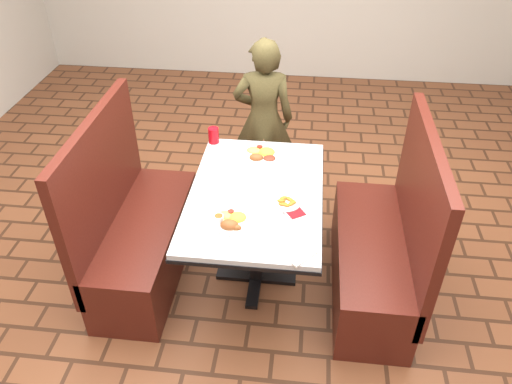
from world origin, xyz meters
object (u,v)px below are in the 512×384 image
at_px(dining_table, 256,204).
at_px(far_dinner_plate, 262,153).
at_px(near_dinner_plate, 231,219).
at_px(red_tumbler, 214,135).
at_px(booth_bench_left, 138,234).
at_px(booth_bench_right, 379,253).
at_px(plantain_plate, 286,203).
at_px(diner_person, 263,119).

distance_m(dining_table, far_dinner_plate, 0.42).
distance_m(near_dinner_plate, red_tumbler, 0.89).
bearing_deg(red_tumbler, near_dinner_plate, -73.24).
relative_size(dining_table, red_tumbler, 11.00).
distance_m(dining_table, booth_bench_left, 0.86).
height_order(booth_bench_right, plantain_plate, booth_bench_right).
bearing_deg(booth_bench_left, red_tumbler, 51.42).
bearing_deg(far_dinner_plate, diner_person, 94.85).
height_order(booth_bench_left, plantain_plate, booth_bench_left).
relative_size(booth_bench_right, red_tumbler, 10.89).
distance_m(diner_person, near_dinner_plate, 1.40).
distance_m(far_dinner_plate, plantain_plate, 0.54).
bearing_deg(dining_table, plantain_plate, -27.17).
xyz_separation_m(booth_bench_left, diner_person, (0.73, 1.09, 0.33)).
distance_m(booth_bench_left, near_dinner_plate, 0.88).
height_order(booth_bench_left, diner_person, diner_person).
relative_size(booth_bench_left, far_dinner_plate, 4.36).
bearing_deg(diner_person, booth_bench_right, 123.78).
bearing_deg(diner_person, near_dinner_plate, 83.98).
bearing_deg(diner_person, booth_bench_left, 51.70).
bearing_deg(near_dinner_plate, diner_person, 88.50).
xyz_separation_m(far_dinner_plate, plantain_plate, (0.20, -0.50, -0.01)).
xyz_separation_m(booth_bench_left, far_dinner_plate, (0.79, 0.40, 0.45)).
distance_m(booth_bench_left, booth_bench_right, 1.60).
height_order(dining_table, diner_person, diner_person).
bearing_deg(dining_table, red_tumbler, 123.23).
bearing_deg(booth_bench_right, diner_person, 128.31).
bearing_deg(near_dinner_plate, red_tumbler, 106.76).
bearing_deg(far_dinner_plate, dining_table, -88.92).
relative_size(diner_person, near_dinner_plate, 5.53).
relative_size(booth_bench_right, near_dinner_plate, 5.05).
xyz_separation_m(booth_bench_right, far_dinner_plate, (-0.81, 0.40, 0.45)).
xyz_separation_m(diner_person, near_dinner_plate, (-0.04, -1.40, 0.12)).
bearing_deg(red_tumbler, diner_person, 61.67).
xyz_separation_m(near_dinner_plate, red_tumbler, (-0.26, 0.85, 0.03)).
bearing_deg(diner_person, dining_table, 88.94).
relative_size(diner_person, red_tumbler, 11.94).
distance_m(near_dinner_plate, far_dinner_plate, 0.71).
height_order(dining_table, far_dinner_plate, far_dinner_plate).
bearing_deg(far_dinner_plate, near_dinner_plate, -97.67).
height_order(diner_person, near_dinner_plate, diner_person).
bearing_deg(plantain_plate, diner_person, 102.15).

